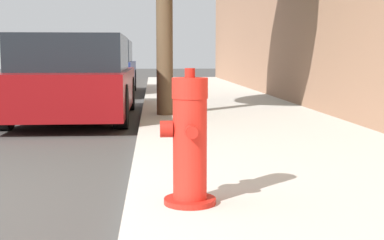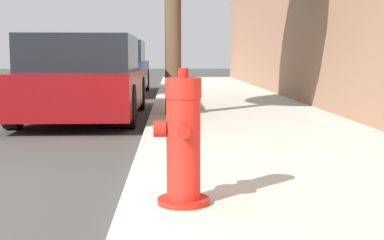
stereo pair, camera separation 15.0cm
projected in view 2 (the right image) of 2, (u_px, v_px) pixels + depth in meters
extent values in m
cube|color=beige|center=(342.00, 204.00, 3.57)|extent=(2.95, 40.00, 0.11)
cylinder|color=red|center=(184.00, 201.00, 3.37)|extent=(0.33, 0.33, 0.03)
cylinder|color=red|center=(183.00, 149.00, 3.33)|extent=(0.21, 0.21, 0.63)
cylinder|color=red|center=(183.00, 88.00, 3.28)|extent=(0.22, 0.22, 0.13)
cylinder|color=red|center=(183.00, 73.00, 3.27)|extent=(0.06, 0.06, 0.06)
cylinder|color=red|center=(184.00, 132.00, 3.18)|extent=(0.08, 0.07, 0.08)
cylinder|color=red|center=(183.00, 126.00, 3.45)|extent=(0.08, 0.07, 0.08)
cylinder|color=red|center=(160.00, 129.00, 3.31)|extent=(0.08, 0.10, 0.10)
cube|color=maroon|center=(85.00, 89.00, 8.88)|extent=(1.79, 4.29, 0.63)
cube|color=black|center=(83.00, 53.00, 8.64)|extent=(1.64, 2.36, 0.56)
cylinder|color=black|center=(54.00, 94.00, 10.19)|extent=(0.20, 0.64, 0.64)
cylinder|color=black|center=(139.00, 93.00, 10.25)|extent=(0.20, 0.64, 0.64)
cylinder|color=black|center=(13.00, 107.00, 7.55)|extent=(0.20, 0.64, 0.64)
cylinder|color=black|center=(128.00, 106.00, 7.61)|extent=(0.20, 0.64, 0.64)
cube|color=navy|center=(114.00, 75.00, 14.62)|extent=(1.76, 4.13, 0.71)
cube|color=black|center=(113.00, 51.00, 14.38)|extent=(1.62, 2.27, 0.56)
cylinder|color=black|center=(92.00, 80.00, 15.88)|extent=(0.20, 0.63, 0.63)
cylinder|color=black|center=(146.00, 80.00, 15.94)|extent=(0.20, 0.63, 0.63)
cylinder|color=black|center=(77.00, 85.00, 13.34)|extent=(0.20, 0.63, 0.63)
cylinder|color=black|center=(141.00, 85.00, 13.40)|extent=(0.20, 0.63, 0.63)
cylinder|color=brown|center=(173.00, 28.00, 8.32)|extent=(0.26, 0.26, 2.71)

